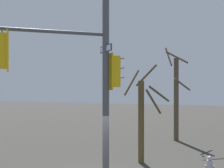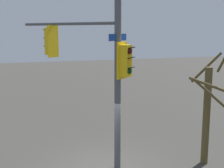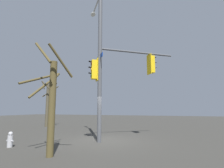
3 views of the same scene
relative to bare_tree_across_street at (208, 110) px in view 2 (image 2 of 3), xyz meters
The scene contains 2 objects.
main_signal_pole_assembly 4.87m from the bare_tree_across_street, 106.53° to the right, with size 5.67×3.39×9.42m.
bare_tree_across_street is the anchor object (origin of this frame).
Camera 2 is at (10.27, -3.07, 5.12)m, focal length 49.18 mm.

